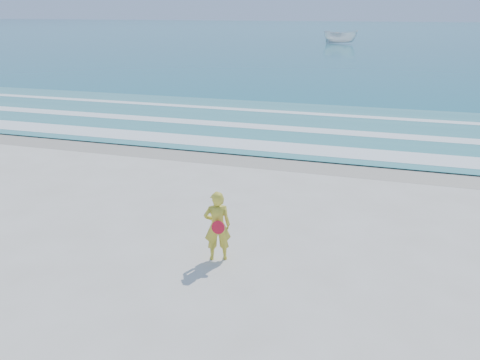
# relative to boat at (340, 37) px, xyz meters

# --- Properties ---
(ground) EXTENTS (400.00, 400.00, 0.00)m
(ground) POSITION_rel_boat_xyz_m (3.00, -66.44, -1.02)
(ground) COLOR silver
(ground) RESTS_ON ground
(wet_sand) EXTENTS (400.00, 2.40, 0.00)m
(wet_sand) POSITION_rel_boat_xyz_m (3.00, -57.44, -1.02)
(wet_sand) COLOR #B2A893
(wet_sand) RESTS_ON ground
(ocean) EXTENTS (400.00, 190.00, 0.04)m
(ocean) POSITION_rel_boat_xyz_m (3.00, 38.56, -1.00)
(ocean) COLOR #19727F
(ocean) RESTS_ON ground
(shallow) EXTENTS (400.00, 10.00, 0.01)m
(shallow) POSITION_rel_boat_xyz_m (3.00, -52.44, -0.98)
(shallow) COLOR #59B7AD
(shallow) RESTS_ON ocean
(foam_near) EXTENTS (400.00, 1.40, 0.01)m
(foam_near) POSITION_rel_boat_xyz_m (3.00, -56.14, -0.97)
(foam_near) COLOR white
(foam_near) RESTS_ON shallow
(foam_mid) EXTENTS (400.00, 0.90, 0.01)m
(foam_mid) POSITION_rel_boat_xyz_m (3.00, -53.24, -0.97)
(foam_mid) COLOR white
(foam_mid) RESTS_ON shallow
(foam_far) EXTENTS (400.00, 0.60, 0.01)m
(foam_far) POSITION_rel_boat_xyz_m (3.00, -49.94, -0.97)
(foam_far) COLOR white
(foam_far) RESTS_ON shallow
(boat) EXTENTS (5.40, 3.13, 1.96)m
(boat) POSITION_rel_boat_xyz_m (0.00, 0.00, 0.00)
(boat) COLOR white
(boat) RESTS_ON ocean
(woman) EXTENTS (0.64, 0.54, 1.49)m
(woman) POSITION_rel_boat_xyz_m (3.48, -64.49, -0.27)
(woman) COLOR gold
(woman) RESTS_ON ground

